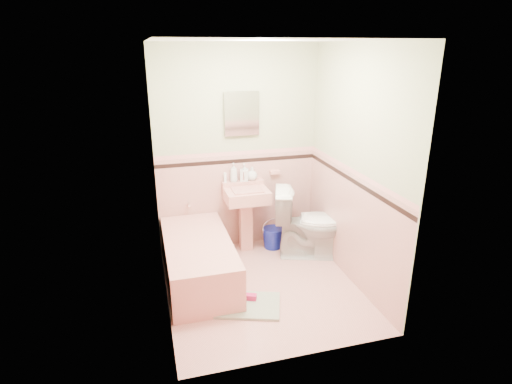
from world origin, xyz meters
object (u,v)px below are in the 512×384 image
object	(u,v)px
medicine_cabinet	(242,114)
soap_bottle_mid	(244,172)
sink	(247,221)
shoe	(250,297)
bathtub	(199,261)
bucket	(273,238)
soap_bottle_right	(252,174)
toilet	(310,223)
soap_bottle_left	(234,173)

from	to	relation	value
medicine_cabinet	soap_bottle_mid	size ratio (longest dim) A/B	2.08
sink	shoe	world-z (taller)	sink
bathtub	bucket	size ratio (longest dim) A/B	5.66
bathtub	soap_bottle_right	distance (m)	1.29
sink	toilet	world-z (taller)	toilet
medicine_cabinet	soap_bottle_left	xyz separation A→B (m)	(-0.12, -0.03, -0.71)
shoe	toilet	bearing A→B (deg)	62.80
soap_bottle_mid	soap_bottle_right	world-z (taller)	soap_bottle_mid
soap_bottle_left	bucket	size ratio (longest dim) A/B	0.88
bathtub	bucket	distance (m)	1.15
bucket	shoe	xyz separation A→B (m)	(-0.59, -1.09, -0.08)
soap_bottle_mid	medicine_cabinet	bearing A→B (deg)	122.23
medicine_cabinet	shoe	xyz separation A→B (m)	(-0.25, -1.30, -1.64)
sink	soap_bottle_left	xyz separation A→B (m)	(-0.12, 0.18, 0.58)
bathtub	soap_bottle_left	xyz separation A→B (m)	(0.56, 0.71, 0.77)
shoe	bathtub	bearing A→B (deg)	151.58
sink	bucket	distance (m)	0.44
toilet	medicine_cabinet	bearing A→B (deg)	71.98
medicine_cabinet	soap_bottle_right	size ratio (longest dim) A/B	2.71
sink	shoe	size ratio (longest dim) A/B	5.91
soap_bottle_left	bathtub	bearing A→B (deg)	-128.47
soap_bottle_right	bucket	distance (m)	0.87
medicine_cabinet	soap_bottle_left	size ratio (longest dim) A/B	1.94
bathtub	soap_bottle_mid	distance (m)	1.25
bathtub	soap_bottle_right	size ratio (longest dim) A/B	9.01
sink	soap_bottle_right	xyz separation A→B (m)	(0.12, 0.18, 0.55)
toilet	soap_bottle_right	bearing A→B (deg)	68.59
soap_bottle_left	soap_bottle_mid	world-z (taller)	soap_bottle_left
bathtub	medicine_cabinet	bearing A→B (deg)	47.42
medicine_cabinet	bucket	xyz separation A→B (m)	(0.34, -0.21, -1.57)
bathtub	bucket	xyz separation A→B (m)	(1.02, 0.53, -0.09)
sink	soap_bottle_left	distance (m)	0.62
soap_bottle_right	shoe	distance (m)	1.60
bathtub	shoe	world-z (taller)	bathtub
soap_bottle_left	shoe	xyz separation A→B (m)	(-0.13, -1.27, -0.94)
soap_bottle_left	sink	bearing A→B (deg)	-57.25
medicine_cabinet	bucket	distance (m)	1.62
medicine_cabinet	shoe	distance (m)	2.11
medicine_cabinet	toilet	xyz separation A→B (m)	(0.71, -0.52, -1.27)
bathtub	medicine_cabinet	size ratio (longest dim) A/B	3.32
soap_bottle_left	toilet	distance (m)	1.11
shoe	medicine_cabinet	bearing A→B (deg)	103.01
sink	soap_bottle_left	world-z (taller)	soap_bottle_left
soap_bottle_left	bucket	bearing A→B (deg)	-21.40
sink	soap_bottle_mid	size ratio (longest dim) A/B	3.77
sink	medicine_cabinet	distance (m)	1.31
soap_bottle_left	bucket	distance (m)	0.99
soap_bottle_left	soap_bottle_right	distance (m)	0.23
bathtub	medicine_cabinet	xyz separation A→B (m)	(0.68, 0.74, 1.47)
soap_bottle_right	soap_bottle_mid	bearing A→B (deg)	180.00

